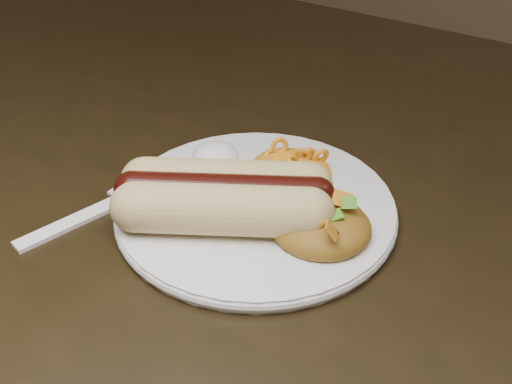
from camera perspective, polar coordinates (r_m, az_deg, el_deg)
The scene contains 7 objects.
table at distance 0.62m, azimuth 6.84°, elevation -6.48°, with size 1.60×0.90×0.75m.
plate at distance 0.52m, azimuth 0.00°, elevation -1.47°, with size 0.24×0.24×0.01m, color white.
hotdog at distance 0.48m, azimuth -3.07°, elevation -0.32°, with size 0.14×0.14×0.04m.
mac_and_cheese at distance 0.54m, azimuth 3.33°, elevation 3.01°, with size 0.08×0.07×0.03m, color #EEB114.
sour_cream at distance 0.56m, azimuth -3.94°, elevation 3.76°, with size 0.04×0.04×0.03m, color white.
taco_salad at distance 0.47m, azimuth 6.16°, elevation -2.42°, with size 0.08×0.08×0.04m.
fork at distance 0.53m, azimuth -17.13°, elevation -2.77°, with size 0.02×0.15×0.00m, color white.
Camera 1 is at (0.19, -0.42, 1.07)m, focal length 42.00 mm.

